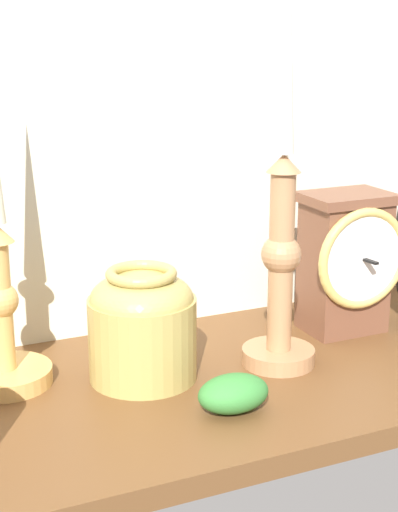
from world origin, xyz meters
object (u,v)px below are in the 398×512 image
candlestick_tall_center (281,241)px  mantel_clock (347,261)px  brass_vase_jar (142,323)px  candlestick_tall_left (0,294)px

candlestick_tall_center → mantel_clock: bearing=23.4°
mantel_clock → brass_vase_jar: mantel_clock is taller
candlestick_tall_left → mantel_clock: bearing=-2.6°
brass_vase_jar → mantel_clock: bearing=5.5°
mantel_clock → candlestick_tall_center: bearing=-156.6°
candlestick_tall_left → candlestick_tall_center: bearing=-14.2°
candlestick_tall_center → candlestick_tall_left: bearing=165.8°
mantel_clock → candlestick_tall_left: bearing=177.4°
candlestick_tall_center → brass_vase_jar: 17.66cm
mantel_clock → candlestick_tall_left: candlestick_tall_left is taller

